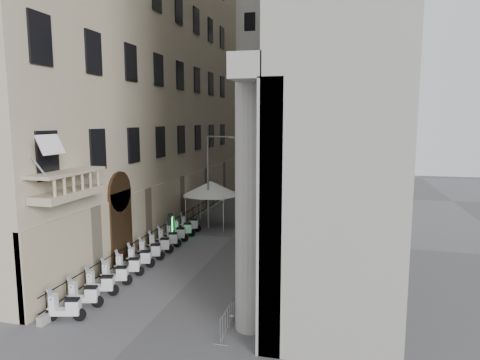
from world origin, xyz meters
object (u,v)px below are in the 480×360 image
Objects in this scene: security_tent at (210,188)px; pedestrian_b at (292,201)px; scooter_0 at (66,321)px; pedestrian_a at (268,198)px; info_kiosk at (170,227)px; street_lamp at (211,174)px.

security_tent reaches higher than pedestrian_b.
pedestrian_a is at bearing -23.76° from scooter_0.
security_tent reaches higher than info_kiosk.
info_kiosk is 1.19× the size of pedestrian_b.
pedestrian_a is 2.32m from pedestrian_b.
security_tent is 2.83× the size of pedestrian_b.
scooter_0 is at bearing -103.71° from info_kiosk.
street_lamp is 4.62× the size of pedestrian_b.
security_tent is 2.28× the size of pedestrian_a.
security_tent is 2.38× the size of info_kiosk.
security_tent is 10.04m from pedestrian_b.
pedestrian_b is at bearing -28.56° from scooter_0.
pedestrian_b is at bearing -158.01° from pedestrian_a.
info_kiosk is 14.80m from pedestrian_b.
pedestrian_a is at bearing 66.34° from security_tent.
street_lamp reaches higher than security_tent.
street_lamp is 11.12m from pedestrian_b.
street_lamp is at bearing -18.77° from scooter_0.
pedestrian_b is (2.29, 0.28, -0.19)m from pedestrian_a.
street_lamp is 5.45m from info_kiosk.
street_lamp is at bearing 86.71° from pedestrian_a.
security_tent is 5.63m from info_kiosk.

